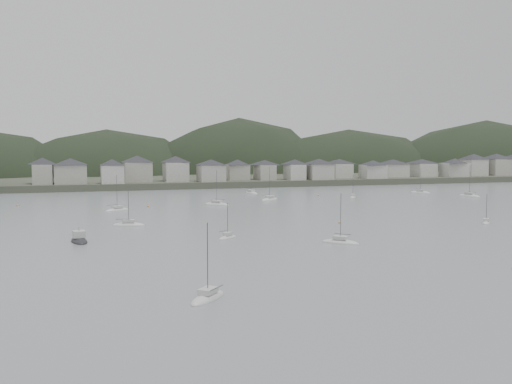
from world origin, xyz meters
name	(u,v)px	position (x,y,z in m)	size (l,w,h in m)	color
ground	(379,256)	(0.00, 0.00, 0.00)	(900.00, 900.00, 0.00)	slate
far_shore_land	(156,173)	(0.00, 295.00, 1.50)	(900.00, 250.00, 3.00)	#383D2D
forested_ridge	(170,196)	(4.83, 269.40, -11.28)	(851.55, 103.94, 102.57)	black
waterfront_town	(288,168)	(50.59, 183.34, 8.66)	(451.48, 28.46, 12.92)	gray
moored_fleet	(214,216)	(-14.87, 67.14, 0.17)	(268.92, 168.58, 13.41)	beige
motor_launch_far	(79,241)	(-51.81, 32.89, 0.29)	(4.19, 8.90, 4.04)	black
mooring_buoys	(261,217)	(-3.10, 60.27, 0.15)	(177.53, 138.57, 0.70)	#C78142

